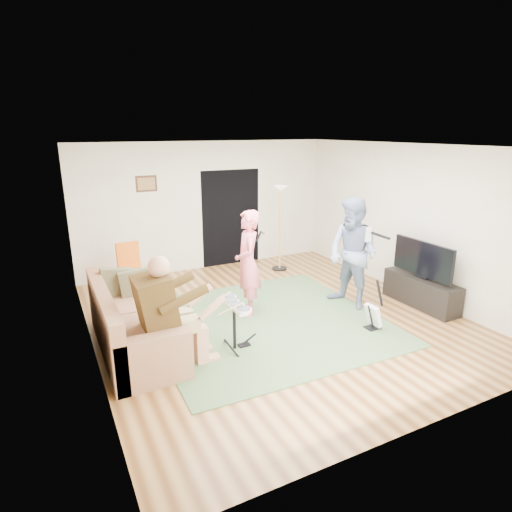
{
  "coord_description": "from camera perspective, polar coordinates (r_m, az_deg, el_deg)",
  "views": [
    {
      "loc": [
        -3.14,
        -5.53,
        2.94
      ],
      "look_at": [
        -0.19,
        0.3,
        0.99
      ],
      "focal_mm": 30.0,
      "sensor_mm": 36.0,
      "label": 1
    }
  ],
  "objects": [
    {
      "name": "ceiling",
      "position": [
        6.36,
        2.85,
        14.44
      ],
      "size": [
        6.0,
        6.0,
        0.0
      ],
      "primitive_type": "plane",
      "rotation": [
        3.14,
        0.0,
        0.0
      ],
      "color": "white",
      "rests_on": "walls"
    },
    {
      "name": "drum_kit",
      "position": [
        5.94,
        -2.89,
        -9.63
      ],
      "size": [
        0.39,
        0.7,
        0.72
      ],
      "color": "black",
      "rests_on": "floor"
    },
    {
      "name": "walls",
      "position": [
        6.55,
        2.68,
        2.57
      ],
      "size": [
        5.5,
        6.0,
        2.7
      ],
      "primitive_type": null,
      "color": "silver",
      "rests_on": "floor"
    },
    {
      "name": "guitar_held",
      "position": [
        7.34,
        14.15,
        3.01
      ],
      "size": [
        0.16,
        0.61,
        0.26
      ],
      "primitive_type": null,
      "rotation": [
        0.0,
        0.0,
        -0.06
      ],
      "color": "silver",
      "rests_on": "guitarist"
    },
    {
      "name": "singer",
      "position": [
        6.87,
        -1.11,
        -0.98
      ],
      "size": [
        0.59,
        0.73,
        1.73
      ],
      "primitive_type": "imported",
      "rotation": [
        0.0,
        0.0,
        -1.89
      ],
      "color": "#F66B81",
      "rests_on": "floor"
    },
    {
      "name": "drummer",
      "position": [
        5.58,
        -11.07,
        -8.78
      ],
      "size": [
        0.96,
        0.54,
        1.48
      ],
      "color": "#4A3414",
      "rests_on": "sofa"
    },
    {
      "name": "tv_cabinet",
      "position": [
        7.91,
        21.14,
        -4.43
      ],
      "size": [
        0.4,
        1.4,
        0.5
      ],
      "primitive_type": "cube",
      "color": "black",
      "rests_on": "floor"
    },
    {
      "name": "sofa",
      "position": [
        6.19,
        -16.65,
        -9.35
      ],
      "size": [
        0.93,
        2.26,
        0.91
      ],
      "color": "#9D6C4E",
      "rests_on": "floor"
    },
    {
      "name": "torchiere_lamp",
      "position": [
        9.03,
        3.27,
        5.75
      ],
      "size": [
        0.32,
        0.32,
        1.81
      ],
      "color": "black",
      "rests_on": "floor"
    },
    {
      "name": "window_blinds",
      "position": [
        5.91,
        -22.22,
        1.76
      ],
      "size": [
        0.0,
        2.05,
        2.05
      ],
      "primitive_type": "plane",
      "rotation": [
        1.57,
        0.0,
        1.57
      ],
      "color": "#9A5D2F",
      "rests_on": "walls"
    },
    {
      "name": "picture_frame",
      "position": [
        8.79,
        -14.41,
        9.32
      ],
      "size": [
        0.42,
        0.03,
        0.32
      ],
      "primitive_type": "cube",
      "color": "#3F2314",
      "rests_on": "walls"
    },
    {
      "name": "floor",
      "position": [
        7.0,
        2.53,
        -8.21
      ],
      "size": [
        6.0,
        6.0,
        0.0
      ],
      "primitive_type": "plane",
      "color": "brown",
      "rests_on": "ground"
    },
    {
      "name": "area_rug",
      "position": [
        6.83,
        1.4,
        -8.79
      ],
      "size": [
        3.57,
        3.49,
        0.02
      ],
      "primitive_type": "cube",
      "rotation": [
        0.0,
        0.0,
        -0.02
      ],
      "color": "#47673F",
      "rests_on": "floor"
    },
    {
      "name": "doorway",
      "position": [
        9.47,
        -3.36,
        5.09
      ],
      "size": [
        2.1,
        0.0,
        2.1
      ],
      "primitive_type": "plane",
      "rotation": [
        1.57,
        0.0,
        0.0
      ],
      "color": "black",
      "rests_on": "walls"
    },
    {
      "name": "microphone",
      "position": [
        6.84,
        0.38,
        2.65
      ],
      "size": [
        0.06,
        0.06,
        0.24
      ],
      "primitive_type": null,
      "color": "black",
      "rests_on": "singer"
    },
    {
      "name": "guitarist",
      "position": [
        7.3,
        12.77,
        0.28
      ],
      "size": [
        0.89,
        1.04,
        1.88
      ],
      "primitive_type": "imported",
      "rotation": [
        0.0,
        0.0,
        -1.35
      ],
      "color": "#6F7EA3",
      "rests_on": "floor"
    },
    {
      "name": "dining_chair",
      "position": [
        7.98,
        -16.11,
        -2.94
      ],
      "size": [
        0.47,
        0.49,
        1.0
      ],
      "rotation": [
        0.0,
        0.0,
        0.11
      ],
      "color": "tan",
      "rests_on": "floor"
    },
    {
      "name": "television",
      "position": [
        7.69,
        21.35,
        -0.32
      ],
      "size": [
        0.06,
        1.21,
        0.59
      ],
      "primitive_type": "cube",
      "color": "black",
      "rests_on": "tv_cabinet"
    },
    {
      "name": "guitar_spare",
      "position": [
        6.78,
        15.41,
        -7.61
      ],
      "size": [
        0.29,
        0.26,
        0.8
      ],
      "color": "black",
      "rests_on": "floor"
    }
  ]
}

